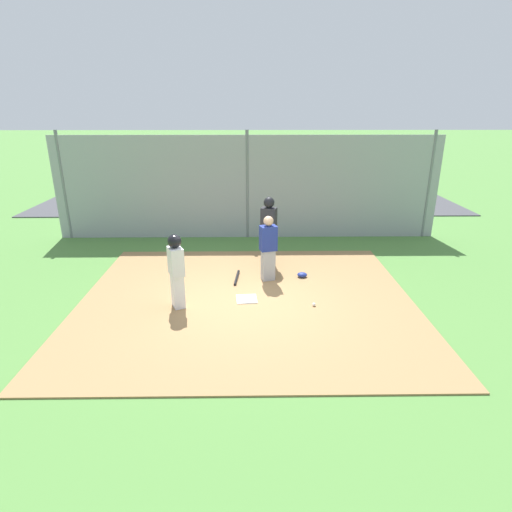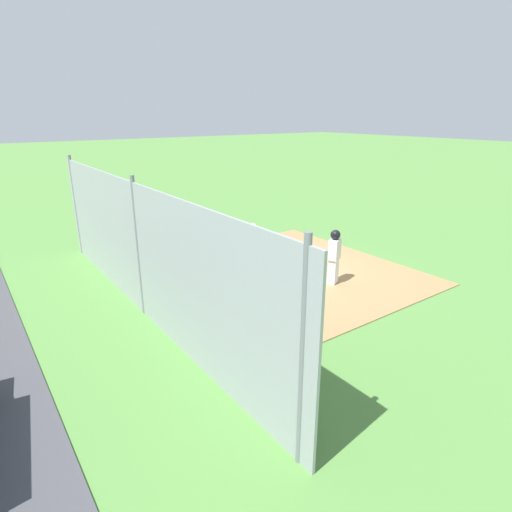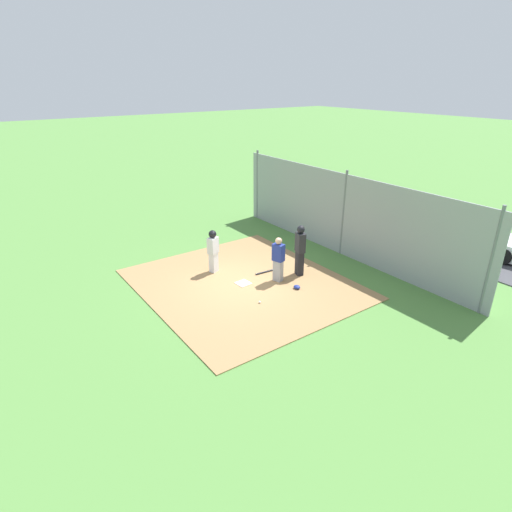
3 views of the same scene
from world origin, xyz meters
name	(u,v)px [view 1 (image 1 of 3)]	position (x,y,z in m)	size (l,w,h in m)	color
ground_plane	(247,301)	(0.00, 0.00, 0.00)	(140.00, 140.00, 0.00)	#51843D
dirt_infield	(247,300)	(0.00, 0.00, 0.01)	(7.20, 6.40, 0.03)	#9E774C
home_plate	(247,299)	(0.00, 0.00, 0.04)	(0.44, 0.44, 0.02)	white
catcher	(268,247)	(-0.51, -1.11, 0.85)	(0.44, 0.36, 1.59)	#9E9EA3
umpire	(269,230)	(-0.56, -2.03, 1.01)	(0.44, 0.36, 1.84)	black
runner	(176,267)	(1.42, 0.32, 0.92)	(0.39, 0.45, 1.58)	silver
baseball_bat	(237,278)	(0.25, -1.16, 0.06)	(0.06, 0.06, 0.86)	black
catcher_mask	(302,275)	(-1.36, -1.24, 0.09)	(0.24, 0.20, 0.12)	navy
baseball	(314,304)	(-1.42, 0.34, 0.07)	(0.07, 0.07, 0.07)	white
backstop_fence	(247,188)	(0.00, -4.72, 1.60)	(12.00, 0.10, 3.35)	#93999E
parking_lot	(248,202)	(0.00, -9.87, 0.02)	(18.00, 5.20, 0.04)	#424247
parked_car_white	(315,190)	(-2.86, -9.51, 0.61)	(4.38, 2.28, 1.28)	silver
parked_car_dark	(238,187)	(0.44, -10.31, 0.61)	(4.34, 2.19, 1.28)	black
parked_car_blue	(174,191)	(3.15, -9.27, 0.61)	(4.40, 2.34, 1.28)	#28428C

